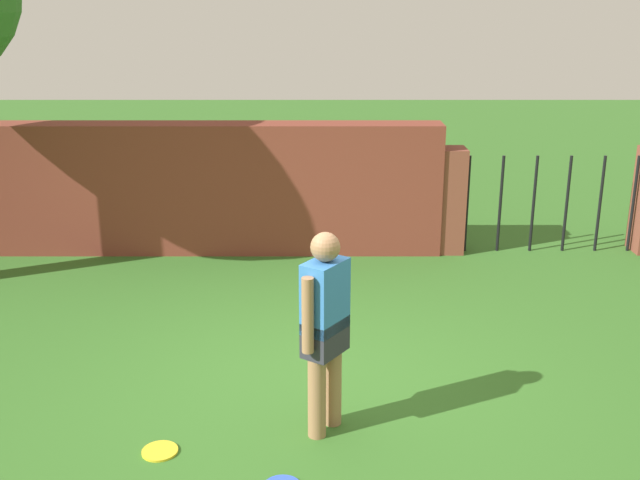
% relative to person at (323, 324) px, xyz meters
% --- Properties ---
extents(ground_plane, '(40.00, 40.00, 0.00)m').
position_rel_person_xyz_m(ground_plane, '(-0.04, 0.71, -0.90)').
color(ground_plane, '#336623').
extents(brick_wall, '(6.17, 0.50, 1.72)m').
position_rel_person_xyz_m(brick_wall, '(-1.54, 4.45, -0.04)').
color(brick_wall, brown).
rests_on(brick_wall, ground).
extents(person, '(0.38, 0.46, 1.62)m').
position_rel_person_xyz_m(person, '(0.00, 0.00, 0.00)').
color(person, '#9E704C').
rests_on(person, ground).
extents(fence_gate, '(3.18, 0.44, 1.40)m').
position_rel_person_xyz_m(fence_gate, '(3.02, 4.45, -0.20)').
color(fence_gate, brown).
rests_on(fence_gate, ground).
extents(frisbee_yellow, '(0.27, 0.27, 0.02)m').
position_rel_person_xyz_m(frisbee_yellow, '(-1.24, -0.32, -0.89)').
color(frisbee_yellow, yellow).
rests_on(frisbee_yellow, ground).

